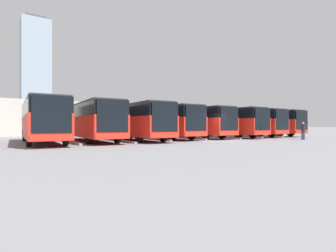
# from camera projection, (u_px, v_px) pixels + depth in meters

# --- Properties ---
(ground_plane) EXTENTS (600.00, 600.00, 0.00)m
(ground_plane) POSITION_uv_depth(u_px,v_px,m) (219.00, 141.00, 24.14)
(ground_plane) COLOR gray
(bus_0) EXTENTS (3.18, 12.11, 3.38)m
(bus_0) POSITION_uv_depth(u_px,v_px,m) (262.00, 122.00, 36.85)
(bus_0) COLOR red
(bus_0) RESTS_ON ground_plane
(curb_divider_0) EXTENTS (0.53, 5.92, 0.15)m
(curb_divider_0) POSITION_uv_depth(u_px,v_px,m) (263.00, 136.00, 34.26)
(curb_divider_0) COLOR #9E9E99
(curb_divider_0) RESTS_ON ground_plane
(bus_1) EXTENTS (3.18, 12.11, 3.38)m
(bus_1) POSITION_uv_depth(u_px,v_px,m) (242.00, 122.00, 34.62)
(bus_1) COLOR red
(bus_1) RESTS_ON ground_plane
(curb_divider_1) EXTENTS (0.53, 5.92, 0.15)m
(curb_divider_1) POSITION_uv_depth(u_px,v_px,m) (243.00, 137.00, 32.03)
(curb_divider_1) COLOR #9E9E99
(curb_divider_1) RESTS_ON ground_plane
(bus_2) EXTENTS (3.18, 12.11, 3.38)m
(bus_2) POSITION_uv_depth(u_px,v_px,m) (223.00, 122.00, 32.07)
(bus_2) COLOR red
(bus_2) RESTS_ON ground_plane
(curb_divider_2) EXTENTS (0.53, 5.92, 0.15)m
(curb_divider_2) POSITION_uv_depth(u_px,v_px,m) (221.00, 137.00, 29.48)
(curb_divider_2) COLOR #9E9E99
(curb_divider_2) RESTS_ON ground_plane
(bus_3) EXTENTS (3.18, 12.11, 3.38)m
(bus_3) POSITION_uv_depth(u_px,v_px,m) (193.00, 122.00, 30.52)
(bus_3) COLOR red
(bus_3) RESTS_ON ground_plane
(curb_divider_3) EXTENTS (0.53, 5.92, 0.15)m
(curb_divider_3) POSITION_uv_depth(u_px,v_px,m) (189.00, 138.00, 27.93)
(curb_divider_3) COLOR #9E9E99
(curb_divider_3) RESTS_ON ground_plane
(bus_4) EXTENTS (3.18, 12.11, 3.38)m
(bus_4) POSITION_uv_depth(u_px,v_px,m) (163.00, 121.00, 28.44)
(bus_4) COLOR red
(bus_4) RESTS_ON ground_plane
(curb_divider_4) EXTENTS (0.53, 5.92, 0.15)m
(curb_divider_4) POSITION_uv_depth(u_px,v_px,m) (156.00, 139.00, 25.85)
(curb_divider_4) COLOR #9E9E99
(curb_divider_4) RESTS_ON ground_plane
(bus_5) EXTENTS (3.18, 12.11, 3.38)m
(bus_5) POSITION_uv_depth(u_px,v_px,m) (134.00, 121.00, 25.31)
(bus_5) COLOR red
(bus_5) RESTS_ON ground_plane
(curb_divider_5) EXTENTS (0.53, 5.92, 0.15)m
(curb_divider_5) POSITION_uv_depth(u_px,v_px,m) (122.00, 141.00, 22.72)
(curb_divider_5) COLOR #9E9E99
(curb_divider_5) RESTS_ON ground_plane
(bus_6) EXTENTS (3.18, 12.11, 3.38)m
(bus_6) POSITION_uv_depth(u_px,v_px,m) (91.00, 120.00, 23.54)
(bus_6) COLOR red
(bus_6) RESTS_ON ground_plane
(curb_divider_6) EXTENTS (0.53, 5.92, 0.15)m
(curb_divider_6) POSITION_uv_depth(u_px,v_px,m) (73.00, 142.00, 20.95)
(curb_divider_6) COLOR #9E9E99
(curb_divider_6) RESTS_ON ground_plane
(bus_7) EXTENTS (3.18, 12.11, 3.38)m
(bus_7) POSITION_uv_depth(u_px,v_px,m) (42.00, 120.00, 21.03)
(bus_7) COLOR red
(bus_7) RESTS_ON ground_plane
(pedestrian) EXTENTS (0.44, 0.44, 1.76)m
(pedestrian) POSITION_uv_depth(u_px,v_px,m) (303.00, 130.00, 26.14)
(pedestrian) COLOR #38384C
(pedestrian) RESTS_ON ground_plane
(station_building) EXTENTS (44.18, 13.65, 4.92)m
(station_building) POSITION_uv_depth(u_px,v_px,m) (111.00, 120.00, 46.52)
(station_building) COLOR beige
(station_building) RESTS_ON ground_plane
(office_tower) EXTENTS (18.96, 18.96, 78.79)m
(office_tower) POSITION_uv_depth(u_px,v_px,m) (35.00, 74.00, 187.72)
(office_tower) COLOR #93A8B7
(office_tower) RESTS_ON ground_plane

